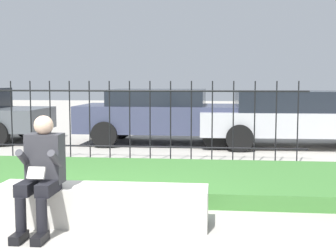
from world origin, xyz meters
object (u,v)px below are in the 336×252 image
Objects in this scene: person_seated_reader at (42,169)px; car_parked_right at (296,117)px; stone_bench at (102,207)px; car_parked_center at (163,114)px.

person_seated_reader is 7.61m from car_parked_right.
car_parked_right is at bearing 60.66° from person_seated_reader.
car_parked_center reaches higher than stone_bench.
car_parked_center reaches higher than person_seated_reader.
person_seated_reader is at bearing -120.82° from car_parked_right.
car_parked_right is (3.24, -0.30, -0.02)m from car_parked_center.
person_seated_reader reaches higher than stone_bench.
stone_bench is at bearing 25.90° from person_seated_reader.
person_seated_reader is 0.29× the size of car_parked_center.
car_parked_right is at bearing 63.64° from stone_bench.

